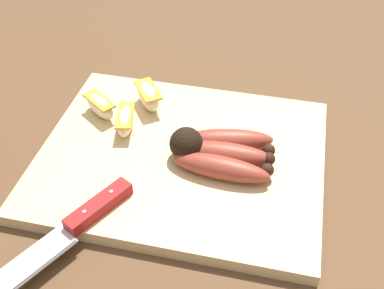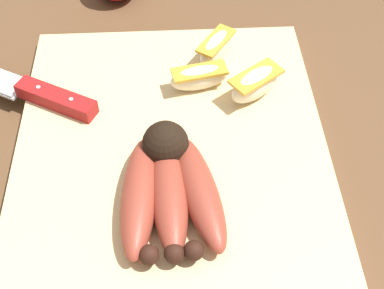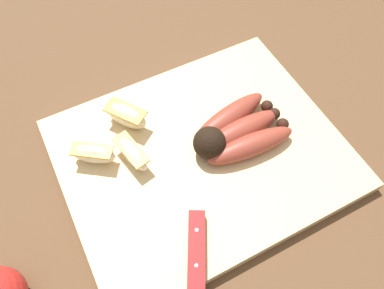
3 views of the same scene
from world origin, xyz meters
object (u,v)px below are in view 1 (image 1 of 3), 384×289
object	(u,v)px
apple_wedge_near	(100,106)
chefs_knife	(70,230)
apple_wedge_middle	(126,120)
apple_wedge_far	(148,96)
banana_bunch	(217,152)

from	to	relation	value
apple_wedge_near	chefs_knife	bearing A→B (deg)	-78.58
chefs_knife	apple_wedge_near	size ratio (longest dim) A/B	3.93
chefs_knife	apple_wedge_middle	size ratio (longest dim) A/B	3.56
apple_wedge_middle	chefs_knife	bearing A→B (deg)	-90.97
apple_wedge_far	chefs_knife	bearing A→B (deg)	-94.51
apple_wedge_middle	apple_wedge_far	bearing A→B (deg)	74.20
chefs_knife	apple_wedge_middle	distance (m)	0.21
apple_wedge_near	banana_bunch	bearing A→B (deg)	-17.25
banana_bunch	chefs_knife	size ratio (longest dim) A/B	0.61
apple_wedge_middle	apple_wedge_far	world-z (taller)	apple_wedge_far
banana_bunch	apple_wedge_middle	bearing A→B (deg)	165.43
apple_wedge_near	apple_wedge_far	bearing A→B (deg)	30.33
apple_wedge_far	apple_wedge_middle	bearing A→B (deg)	-105.80
banana_bunch	apple_wedge_near	xyz separation A→B (m)	(-0.20, 0.06, 0.00)
banana_bunch	apple_wedge_middle	xyz separation A→B (m)	(-0.15, 0.04, -0.00)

